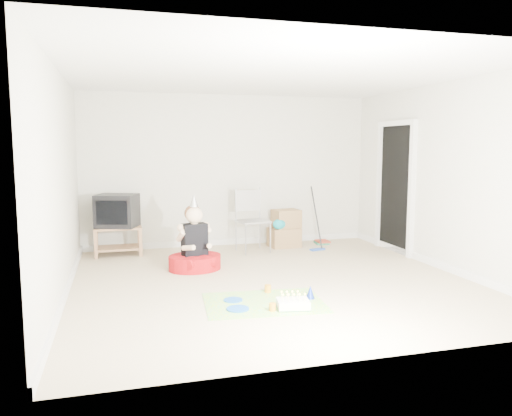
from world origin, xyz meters
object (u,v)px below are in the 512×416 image
object	(u,v)px
seated_woman	(195,253)
birthday_cake	(293,304)
cardboard_boxes	(285,229)
crt_tv	(117,211)
folding_chair	(253,221)
tv_stand	(118,238)

from	to	relation	value
seated_woman	birthday_cake	world-z (taller)	seated_woman
cardboard_boxes	seated_woman	world-z (taller)	seated_woman
cardboard_boxes	seated_woman	bearing A→B (deg)	-145.38
crt_tv	folding_chair	xyz separation A→B (m)	(2.13, -0.33, -0.21)
cardboard_boxes	birthday_cake	size ratio (longest dim) A/B	1.69
cardboard_boxes	seated_woman	size ratio (longest dim) A/B	0.60
cardboard_boxes	birthday_cake	distance (m)	3.34
seated_woman	tv_stand	bearing A→B (deg)	129.54
tv_stand	birthday_cake	size ratio (longest dim) A/B	1.95
cardboard_boxes	birthday_cake	bearing A→B (deg)	-107.13
tv_stand	seated_woman	world-z (taller)	seated_woman
cardboard_boxes	birthday_cake	xyz separation A→B (m)	(-0.98, -3.18, -0.26)
tv_stand	cardboard_boxes	distance (m)	2.77
tv_stand	seated_woman	bearing A→B (deg)	-50.46
folding_chair	cardboard_boxes	size ratio (longest dim) A/B	1.64
crt_tv	seated_woman	xyz separation A→B (m)	(1.03, -1.25, -0.48)
cardboard_boxes	crt_tv	bearing A→B (deg)	178.85
tv_stand	folding_chair	bearing A→B (deg)	-8.83
crt_tv	seated_woman	world-z (taller)	seated_woman
crt_tv	folding_chair	bearing A→B (deg)	10.42
seated_woman	birthday_cake	bearing A→B (deg)	-69.15
folding_chair	tv_stand	bearing A→B (deg)	171.17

